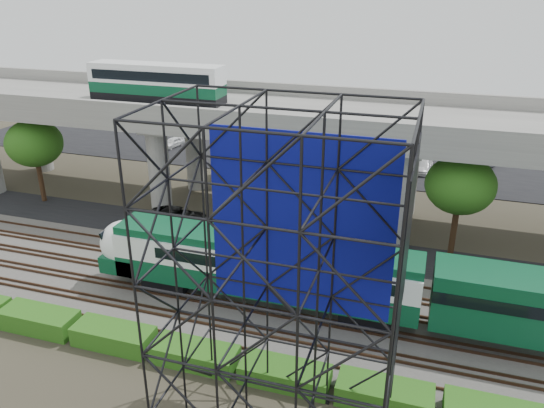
% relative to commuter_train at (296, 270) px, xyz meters
% --- Properties ---
extents(ground, '(140.00, 140.00, 0.00)m').
position_rel_commuter_train_xyz_m(ground, '(-4.83, -2.00, -2.88)').
color(ground, '#474233').
rests_on(ground, ground).
extents(ballast_bed, '(90.00, 12.00, 0.20)m').
position_rel_commuter_train_xyz_m(ballast_bed, '(-4.83, 0.00, -2.78)').
color(ballast_bed, slate).
rests_on(ballast_bed, ground).
extents(service_road, '(90.00, 5.00, 0.08)m').
position_rel_commuter_train_xyz_m(service_road, '(-4.83, 8.50, -2.84)').
color(service_road, black).
rests_on(service_road, ground).
extents(parking_lot, '(90.00, 18.00, 0.08)m').
position_rel_commuter_train_xyz_m(parking_lot, '(-4.83, 32.00, -2.84)').
color(parking_lot, black).
rests_on(parking_lot, ground).
extents(harbor_water, '(140.00, 40.00, 0.03)m').
position_rel_commuter_train_xyz_m(harbor_water, '(-4.83, 54.00, -2.87)').
color(harbor_water, slate).
rests_on(harbor_water, ground).
extents(rail_tracks, '(90.00, 9.52, 0.16)m').
position_rel_commuter_train_xyz_m(rail_tracks, '(-4.83, -0.00, -2.60)').
color(rail_tracks, '#472D1E').
rests_on(rail_tracks, ballast_bed).
extents(commuter_train, '(29.30, 3.06, 4.30)m').
position_rel_commuter_train_xyz_m(commuter_train, '(0.00, 0.00, 0.00)').
color(commuter_train, black).
rests_on(commuter_train, rail_tracks).
extents(overpass, '(80.00, 12.00, 12.40)m').
position_rel_commuter_train_xyz_m(overpass, '(-5.67, 14.00, 5.33)').
color(overpass, '#9E9B93').
rests_on(overpass, ground).
extents(scaffold_tower, '(9.36, 6.36, 15.00)m').
position_rel_commuter_train_xyz_m(scaffold_tower, '(1.98, -9.98, 4.59)').
color(scaffold_tower, black).
rests_on(scaffold_tower, ground).
extents(hedge_strip, '(34.60, 1.80, 1.20)m').
position_rel_commuter_train_xyz_m(hedge_strip, '(-3.83, -6.30, -2.32)').
color(hedge_strip, '#265714').
rests_on(hedge_strip, ground).
extents(trees, '(40.94, 16.94, 7.69)m').
position_rel_commuter_train_xyz_m(trees, '(-9.50, 14.17, 2.69)').
color(trees, '#382314').
rests_on(trees, ground).
extents(suv, '(5.39, 2.61, 1.48)m').
position_rel_commuter_train_xyz_m(suv, '(-12.52, 8.91, -2.06)').
color(suv, black).
rests_on(suv, service_road).
extents(parked_cars, '(38.28, 9.39, 1.28)m').
position_rel_commuter_train_xyz_m(parked_cars, '(-4.79, 31.54, -2.22)').
color(parked_cars, white).
rests_on(parked_cars, parking_lot).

